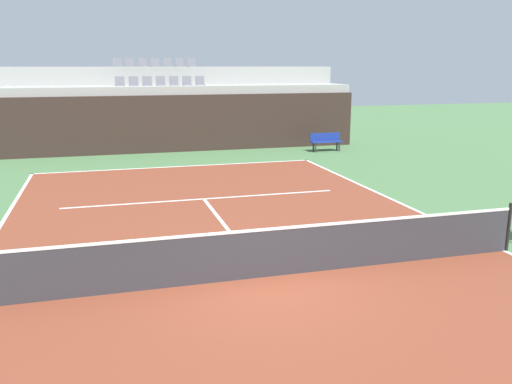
# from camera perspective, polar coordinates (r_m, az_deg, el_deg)

# --- Properties ---
(ground_plane) EXTENTS (80.00, 80.00, 0.00)m
(ground_plane) POSITION_cam_1_polar(r_m,az_deg,el_deg) (10.43, 0.96, -9.02)
(ground_plane) COLOR #477042
(court_surface) EXTENTS (11.00, 24.00, 0.01)m
(court_surface) POSITION_cam_1_polar(r_m,az_deg,el_deg) (10.42, 0.96, -8.99)
(court_surface) COLOR brown
(court_surface) RESTS_ON ground_plane
(baseline_far) EXTENTS (11.00, 0.10, 0.00)m
(baseline_far) POSITION_cam_1_polar(r_m,az_deg,el_deg) (21.73, -8.20, 2.68)
(baseline_far) COLOR white
(baseline_far) RESTS_ON court_surface
(sideline_right) EXTENTS (0.10, 24.00, 0.00)m
(sideline_right) POSITION_cam_1_polar(r_m,az_deg,el_deg) (13.00, 24.75, -5.65)
(sideline_right) COLOR white
(sideline_right) RESTS_ON court_surface
(service_line_far) EXTENTS (8.26, 0.10, 0.00)m
(service_line_far) POSITION_cam_1_polar(r_m,az_deg,el_deg) (16.36, -5.54, -0.73)
(service_line_far) COLOR white
(service_line_far) RESTS_ON court_surface
(centre_service_line) EXTENTS (0.10, 6.40, 0.00)m
(centre_service_line) POSITION_cam_1_polar(r_m,az_deg,el_deg) (13.34, -3.03, -3.94)
(centre_service_line) COLOR white
(centre_service_line) RESTS_ON court_surface
(back_wall) EXTENTS (18.53, 0.30, 2.62)m
(back_wall) POSITION_cam_1_polar(r_m,az_deg,el_deg) (25.39, -9.52, 7.11)
(back_wall) COLOR #33231E
(back_wall) RESTS_ON ground_plane
(stands_tier_lower) EXTENTS (18.53, 2.40, 3.00)m
(stands_tier_lower) POSITION_cam_1_polar(r_m,az_deg,el_deg) (26.70, -9.87, 7.81)
(stands_tier_lower) COLOR #9E9E99
(stands_tier_lower) RESTS_ON ground_plane
(stands_tier_upper) EXTENTS (18.53, 2.40, 3.87)m
(stands_tier_upper) POSITION_cam_1_polar(r_m,az_deg,el_deg) (29.05, -10.43, 9.08)
(stands_tier_upper) COLOR #9E9E99
(stands_tier_upper) RESTS_ON ground_plane
(seating_row_lower) EXTENTS (4.25, 0.44, 0.44)m
(seating_row_lower) POSITION_cam_1_polar(r_m,az_deg,el_deg) (26.70, -10.04, 11.30)
(seating_row_lower) COLOR slate
(seating_row_lower) RESTS_ON stands_tier_lower
(seating_row_upper) EXTENTS (4.25, 0.44, 0.44)m
(seating_row_upper) POSITION_cam_1_polar(r_m,az_deg,el_deg) (29.07, -10.62, 13.14)
(seating_row_upper) COLOR slate
(seating_row_upper) RESTS_ON stands_tier_upper
(tennis_net) EXTENTS (11.08, 0.08, 1.07)m
(tennis_net) POSITION_cam_1_polar(r_m,az_deg,el_deg) (10.24, 0.97, -6.39)
(tennis_net) COLOR black
(tennis_net) RESTS_ON court_surface
(player_bench) EXTENTS (1.50, 0.40, 0.85)m
(player_bench) POSITION_cam_1_polar(r_m,az_deg,el_deg) (25.64, 7.41, 5.44)
(player_bench) COLOR navy
(player_bench) RESTS_ON ground_plane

